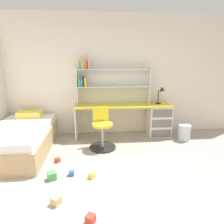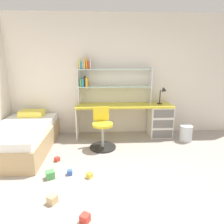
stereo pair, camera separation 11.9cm
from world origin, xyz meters
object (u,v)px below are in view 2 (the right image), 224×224
(desk, at_px, (150,118))
(toy_block_red_5, at_px, (57,159))
(toy_block_natural_1, at_px, (52,199))
(toy_block_red_4, at_px, (85,218))
(toy_block_yellow_2, at_px, (89,175))
(bookshelf_hutch, at_px, (105,78))
(desk_lamp, at_px, (163,93))
(bed_platform, at_px, (22,138))
(waste_bin, at_px, (186,133))
(toy_block_blue_0, at_px, (70,172))
(swivel_chair, at_px, (102,132))
(toy_block_green_3, at_px, (50,175))

(desk, bearing_deg, toy_block_red_5, -148.99)
(toy_block_natural_1, bearing_deg, toy_block_red_4, -36.71)
(toy_block_yellow_2, bearing_deg, bookshelf_hutch, 81.37)
(desk_lamp, relative_size, bed_platform, 0.21)
(desk, distance_m, waste_bin, 0.84)
(desk, xyz_separation_m, toy_block_natural_1, (-1.71, -2.18, -0.37))
(desk, relative_size, desk_lamp, 5.61)
(waste_bin, bearing_deg, toy_block_natural_1, -143.01)
(toy_block_blue_0, bearing_deg, swivel_chair, 62.21)
(toy_block_yellow_2, bearing_deg, toy_block_natural_1, -128.90)
(swivel_chair, height_order, toy_block_red_5, swivel_chair)
(bookshelf_hutch, xyz_separation_m, toy_block_yellow_2, (-0.27, -1.79, -1.28))
(bookshelf_hutch, xyz_separation_m, desk_lamp, (1.30, -0.13, -0.32))
(toy_block_yellow_2, xyz_separation_m, toy_block_red_4, (0.00, -0.84, 0.01))
(toy_block_natural_1, xyz_separation_m, toy_block_yellow_2, (0.42, 0.52, -0.01))
(bed_platform, distance_m, toy_block_natural_1, 1.80)
(bookshelf_hutch, xyz_separation_m, toy_block_blue_0, (-0.58, -1.70, -1.28))
(swivel_chair, distance_m, toy_block_red_4, 1.93)
(desk_lamp, xyz_separation_m, toy_block_red_4, (-1.57, -2.50, -0.95))
(bed_platform, bearing_deg, toy_block_red_5, -32.58)
(bed_platform, bearing_deg, bookshelf_hutch, 25.80)
(bookshelf_hutch, bearing_deg, bed_platform, -154.20)
(toy_block_blue_0, distance_m, toy_block_red_5, 0.52)
(toy_block_blue_0, relative_size, toy_block_red_5, 1.02)
(waste_bin, distance_m, toy_block_green_3, 2.90)
(bookshelf_hutch, height_order, toy_block_blue_0, bookshelf_hutch)
(toy_block_red_4, bearing_deg, toy_block_blue_0, 108.29)
(bookshelf_hutch, relative_size, toy_block_yellow_2, 21.32)
(toy_block_green_3, bearing_deg, bookshelf_hutch, 64.46)
(bed_platform, bearing_deg, toy_block_natural_1, -58.94)
(waste_bin, bearing_deg, bookshelf_hutch, 164.45)
(desk, bearing_deg, bed_platform, -166.19)
(waste_bin, height_order, toy_block_red_4, waste_bin)
(bed_platform, xyz_separation_m, waste_bin, (3.36, 0.30, -0.09))
(bed_platform, xyz_separation_m, toy_block_blue_0, (1.04, -0.92, -0.22))
(desk, bearing_deg, bookshelf_hutch, 172.42)
(swivel_chair, relative_size, toy_block_green_3, 6.94)
(toy_block_natural_1, bearing_deg, swivel_chair, 68.49)
(toy_block_natural_1, xyz_separation_m, toy_block_red_4, (0.42, -0.32, -0.00))
(bed_platform, distance_m, waste_bin, 3.37)
(toy_block_yellow_2, bearing_deg, waste_bin, 33.08)
(desk_lamp, distance_m, toy_block_red_4, 3.10)
(toy_block_blue_0, height_order, toy_block_green_3, toy_block_green_3)
(bed_platform, bearing_deg, desk, 13.81)
(desk, relative_size, toy_block_red_4, 23.56)
(waste_bin, xyz_separation_m, toy_block_yellow_2, (-2.01, -1.31, -0.13))
(bed_platform, xyz_separation_m, toy_block_red_4, (1.35, -1.85, -0.21))
(bookshelf_hutch, height_order, waste_bin, bookshelf_hutch)
(waste_bin, relative_size, toy_block_red_5, 4.57)
(bed_platform, relative_size, toy_block_green_3, 15.78)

